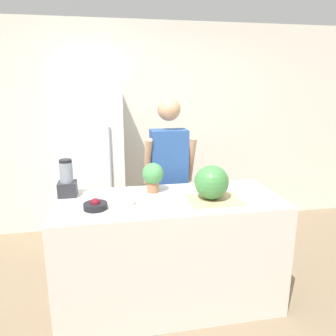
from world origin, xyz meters
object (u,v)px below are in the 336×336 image
at_px(watermelon, 212,182).
at_px(bowl_cream, 126,199).
at_px(bowl_cherries, 95,205).
at_px(person, 169,180).
at_px(potted_plant, 153,175).
at_px(blender, 67,181).
at_px(refrigerator, 91,167).

distance_m(watermelon, bowl_cream, 0.69).
xyz_separation_m(watermelon, bowl_cherries, (-0.91, -0.02, -0.12)).
bearing_deg(bowl_cream, bowl_cherries, -172.93).
relative_size(person, watermelon, 6.35).
bearing_deg(person, potted_plant, -115.99).
height_order(person, bowl_cherries, person).
height_order(watermelon, potted_plant, watermelon).
bearing_deg(bowl_cherries, potted_plant, 32.83).
bearing_deg(potted_plant, blender, 176.98).
bearing_deg(bowl_cream, blender, 145.28).
height_order(bowl_cream, blender, blender).
relative_size(blender, potted_plant, 1.21).
distance_m(bowl_cherries, bowl_cream, 0.23).
relative_size(watermelon, blender, 0.88).
xyz_separation_m(watermelon, blender, (-1.14, 0.33, -0.02)).
relative_size(watermelon, bowl_cherries, 1.53).
bearing_deg(refrigerator, bowl_cream, -77.60).
bearing_deg(blender, refrigerator, 81.85).
bearing_deg(bowl_cherries, watermelon, 1.15).
bearing_deg(refrigerator, watermelon, -54.94).
height_order(person, blender, person).
height_order(refrigerator, bowl_cherries, refrigerator).
bearing_deg(watermelon, blender, 163.88).
bearing_deg(blender, bowl_cream, -34.72).
height_order(watermelon, bowl_cherries, watermelon).
distance_m(refrigerator, bowl_cherries, 1.43).
relative_size(refrigerator, bowl_cherries, 10.36).
height_order(refrigerator, watermelon, refrigerator).
distance_m(bowl_cream, blender, 0.57).
distance_m(watermelon, bowl_cherries, 0.92).
bearing_deg(person, blender, -155.10).
distance_m(bowl_cream, potted_plant, 0.39).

